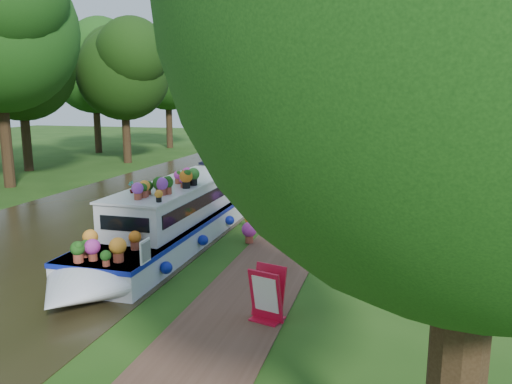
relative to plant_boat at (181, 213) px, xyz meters
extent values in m
plane|color=#1D4110|center=(2.25, 2.30, -0.85)|extent=(100.00, 100.00, 0.00)
cube|color=black|center=(-3.75, 2.30, -0.84)|extent=(10.00, 100.00, 0.02)
cube|color=#4C3123|center=(3.45, 2.30, -0.84)|extent=(2.20, 100.00, 0.03)
cube|color=silver|center=(0.00, 0.85, -0.46)|extent=(2.20, 12.00, 0.75)
cube|color=navy|center=(0.00, 0.85, -0.14)|extent=(2.24, 12.04, 0.12)
cube|color=silver|center=(0.00, 0.05, 0.44)|extent=(1.80, 7.00, 1.05)
cube|color=silver|center=(0.00, 0.05, 1.00)|extent=(1.90, 7.10, 0.06)
cube|color=black|center=(0.91, 0.05, 0.52)|extent=(0.03, 6.40, 0.38)
cube|color=black|center=(-0.91, 0.05, 0.52)|extent=(0.03, 6.40, 0.38)
cube|color=black|center=(0.00, 5.15, 1.07)|extent=(1.90, 2.40, 0.10)
cube|color=white|center=(1.15, -4.55, 0.22)|extent=(0.04, 0.45, 0.55)
imported|color=#164211|center=(-0.54, -2.08, 1.20)|extent=(0.22, 0.19, 0.35)
imported|color=#164211|center=(0.57, -0.20, 1.25)|extent=(0.32, 0.32, 0.44)
cylinder|color=black|center=(6.05, 5.30, 1.42)|extent=(0.56, 0.56, 4.55)
sphere|color=black|center=(6.05, 5.30, 5.38)|extent=(4.80, 4.80, 4.80)
sphere|color=black|center=(7.01, 4.58, 6.34)|extent=(3.60, 3.60, 3.60)
sphere|color=black|center=(5.21, 6.14, 6.10)|extent=(3.84, 3.84, 3.84)
cylinder|color=black|center=(6.75, 17.30, 1.07)|extent=(0.56, 0.56, 3.85)
sphere|color=#164211|center=(6.75, 17.30, 5.10)|extent=(6.00, 6.00, 6.00)
sphere|color=#164211|center=(7.95, 16.40, 6.30)|extent=(4.50, 4.50, 4.50)
sphere|color=#164211|center=(5.70, 18.35, 6.00)|extent=(4.80, 4.80, 4.80)
cylinder|color=black|center=(6.25, 28.30, 1.25)|extent=(0.56, 0.56, 4.20)
sphere|color=black|center=(6.25, 28.30, 5.66)|extent=(6.60, 6.60, 6.60)
sphere|color=black|center=(7.57, 27.31, 6.98)|extent=(4.95, 4.95, 4.95)
sphere|color=black|center=(5.09, 29.45, 6.65)|extent=(5.28, 5.28, 5.28)
cylinder|color=black|center=(-12.25, 6.30, 1.60)|extent=(0.56, 0.56, 4.90)
cylinder|color=black|center=(-11.25, 16.30, 1.07)|extent=(0.56, 0.56, 3.85)
sphere|color=black|center=(-11.25, 16.30, 5.17)|extent=(6.20, 6.20, 6.20)
sphere|color=black|center=(-10.01, 15.37, 6.41)|extent=(4.65, 4.65, 4.65)
sphere|color=black|center=(-12.34, 17.38, 6.10)|extent=(4.96, 4.96, 4.96)
cylinder|color=black|center=(-12.75, 26.30, 1.33)|extent=(0.56, 0.56, 4.38)
sphere|color=#164211|center=(-12.75, 26.30, 5.97)|extent=(7.00, 7.00, 7.00)
sphere|color=#164211|center=(-11.35, 25.25, 7.37)|extent=(5.25, 5.25, 5.25)
sphere|color=#164211|center=(-13.98, 27.52, 7.02)|extent=(5.60, 5.60, 5.60)
cylinder|color=black|center=(-15.25, 11.30, 1.16)|extent=(0.56, 0.56, 4.02)
sphere|color=black|center=(-15.25, 11.30, 5.41)|extent=(6.40, 6.40, 6.40)
sphere|color=black|center=(-13.97, 10.34, 6.69)|extent=(4.80, 4.80, 4.80)
sphere|color=black|center=(-16.37, 12.42, 6.37)|extent=(5.12, 5.12, 5.12)
cylinder|color=black|center=(-16.75, 21.30, 1.25)|extent=(0.56, 0.56, 4.20)
sphere|color=#164211|center=(-16.75, 21.30, 5.73)|extent=(6.80, 6.80, 6.80)
sphere|color=#164211|center=(-15.39, 20.28, 7.09)|extent=(5.10, 5.10, 5.10)
sphere|color=#164211|center=(-17.94, 22.49, 6.75)|extent=(5.44, 5.44, 5.44)
cube|color=black|center=(0.15, 21.84, -0.53)|extent=(2.58, 6.15, 0.60)
cube|color=black|center=(0.15, 21.35, 0.11)|extent=(1.89, 3.64, 0.70)
cube|color=red|center=(4.20, -5.11, -0.81)|extent=(0.73, 0.65, 0.03)
cube|color=red|center=(4.20, -5.24, -0.26)|extent=(0.75, 0.45, 1.12)
cube|color=red|center=(4.20, -4.97, -0.26)|extent=(0.75, 0.45, 1.12)
cube|color=white|center=(4.20, -5.29, -0.20)|extent=(0.57, 0.32, 0.78)
imported|color=#C35064|center=(3.91, 18.96, -0.06)|extent=(0.64, 0.53, 1.52)
imported|color=black|center=(4.15, 26.90, 0.08)|extent=(1.00, 0.85, 1.80)
imported|color=#1C6025|center=(2.30, 1.59, -0.63)|extent=(0.45, 0.41, 0.44)
camera|label=1|loc=(6.56, -14.47, 3.74)|focal=35.00mm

